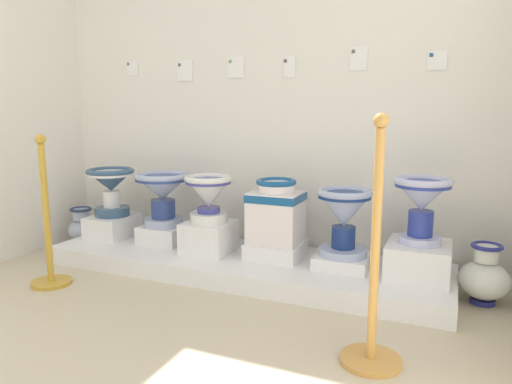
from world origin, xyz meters
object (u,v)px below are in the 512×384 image
object	(u,v)px
plinth_block_slender_white	(113,226)
antique_toilet_tall_cobalt	(208,194)
info_placard_third	(236,67)
stanchion_post_near_left	(48,241)
antique_toilet_squat_floral	(276,210)
plinth_block_squat_floral	(276,250)
info_placard_fourth	(289,67)
plinth_block_leftmost	(164,234)
plinth_block_pale_glazed	(418,260)
antique_toilet_slender_white	(111,184)
decorative_vase_spare	(484,277)
plinth_block_tall_cobalt	(209,237)
antique_toilet_pale_glazed	(422,199)
info_placard_second	(185,71)
decorative_vase_corner	(82,228)
info_placard_fifth	(359,58)
antique_toilet_leftmost	(163,190)
info_placard_first	(132,68)
stanchion_post_near_right	(373,294)
antique_toilet_central_ornate	(344,213)
plinth_block_central_ornate	(343,261)
info_placard_sixth	(437,60)

from	to	relation	value
plinth_block_slender_white	antique_toilet_tall_cobalt	bearing A→B (deg)	-3.46
info_placard_third	stanchion_post_near_left	xyz separation A→B (m)	(-0.80, -1.08, -1.13)
antique_toilet_squat_floral	plinth_block_squat_floral	bearing A→B (deg)	-90.00
info_placard_third	info_placard_fourth	bearing A→B (deg)	-0.00
plinth_block_slender_white	plinth_block_leftmost	size ratio (longest dim) A/B	1.13
plinth_block_pale_glazed	plinth_block_squat_floral	bearing A→B (deg)	178.30
antique_toilet_slender_white	decorative_vase_spare	world-z (taller)	antique_toilet_slender_white
plinth_block_tall_cobalt	plinth_block_squat_floral	xyz separation A→B (m)	(0.48, 0.05, -0.05)
antique_toilet_pale_glazed	antique_toilet_slender_white	bearing A→B (deg)	179.32
antique_toilet_pale_glazed	info_placard_third	distance (m)	1.63
info_placard_second	antique_toilet_slender_white	bearing A→B (deg)	-144.52
plinth_block_slender_white	antique_toilet_slender_white	distance (m)	0.34
antique_toilet_slender_white	decorative_vase_corner	xyz separation A→B (m)	(-0.38, 0.06, -0.40)
stanchion_post_near_left	info_placard_fifth	bearing A→B (deg)	32.39
antique_toilet_leftmost	plinth_block_squat_floral	size ratio (longest dim) A/B	1.14
antique_toilet_pale_glazed	info_placard_second	distance (m)	2.01
plinth_block_squat_floral	info_placard_fifth	bearing A→B (deg)	37.55
info_placard_fifth	info_placard_first	bearing A→B (deg)	-180.00
antique_toilet_pale_glazed	stanchion_post_near_right	xyz separation A→B (m)	(-0.13, -0.87, -0.28)
antique_toilet_tall_cobalt	stanchion_post_near_right	xyz separation A→B (m)	(1.26, -0.84, -0.22)
antique_toilet_central_ornate	stanchion_post_near_left	xyz separation A→B (m)	(-1.72, -0.71, -0.18)
antique_toilet_squat_floral	antique_toilet_central_ornate	xyz separation A→B (m)	(0.46, -0.02, 0.02)
plinth_block_pale_glazed	info_placard_second	distance (m)	2.18
antique_toilet_tall_cobalt	info_placard_fourth	world-z (taller)	info_placard_fourth
plinth_block_leftmost	info_placard_second	size ratio (longest dim) A/B	2.13
plinth_block_tall_cobalt	antique_toilet_pale_glazed	bearing A→B (deg)	1.10
info_placard_fourth	decorative_vase_corner	xyz separation A→B (m)	(-1.71, -0.28, -1.26)
antique_toilet_squat_floral	decorative_vase_corner	bearing A→B (deg)	178.03
info_placard_first	stanchion_post_near_left	world-z (taller)	info_placard_first
plinth_block_squat_floral	antique_toilet_squat_floral	xyz separation A→B (m)	(0.00, 0.00, 0.27)
plinth_block_slender_white	info_placard_fourth	distance (m)	1.82
plinth_block_squat_floral	plinth_block_tall_cobalt	bearing A→B (deg)	-173.61
info_placard_first	plinth_block_pale_glazed	bearing A→B (deg)	-9.13
info_placard_fourth	info_placard_fifth	world-z (taller)	info_placard_fifth
antique_toilet_tall_cobalt	info_placard_third	bearing A→B (deg)	86.28
antique_toilet_pale_glazed	info_placard_fifth	bearing A→B (deg)	141.60
antique_toilet_leftmost	stanchion_post_near_right	distance (m)	1.92
plinth_block_central_ornate	plinth_block_pale_glazed	world-z (taller)	plinth_block_pale_glazed
antique_toilet_slender_white	decorative_vase_corner	bearing A→B (deg)	171.03
info_placard_first	info_placard_third	xyz separation A→B (m)	(0.93, 0.00, -0.03)
plinth_block_slender_white	antique_toilet_leftmost	xyz separation A→B (m)	(0.47, 0.01, 0.31)
plinth_block_squat_floral	stanchion_post_near_right	size ratio (longest dim) A/B	0.33
antique_toilet_leftmost	info_placard_sixth	bearing A→B (deg)	10.21
info_placard_fourth	decorative_vase_spare	bearing A→B (deg)	-14.00
plinth_block_slender_white	info_placard_third	size ratio (longest dim) A/B	2.52
plinth_block_slender_white	plinth_block_central_ornate	size ratio (longest dim) A/B	1.12
plinth_block_pale_glazed	info_placard_sixth	world-z (taller)	info_placard_sixth
plinth_block_tall_cobalt	stanchion_post_near_right	bearing A→B (deg)	-33.61
antique_toilet_tall_cobalt	antique_toilet_pale_glazed	world-z (taller)	antique_toilet_pale_glazed
plinth_block_leftmost	info_placard_sixth	world-z (taller)	info_placard_sixth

